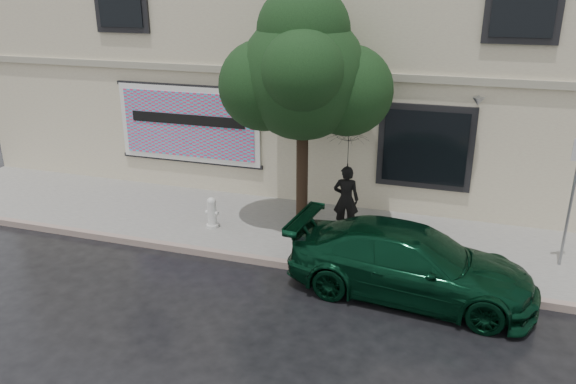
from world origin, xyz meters
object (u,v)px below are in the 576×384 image
(street_tree, at_px, (303,77))
(fire_hydrant, at_px, (212,213))
(car, at_px, (410,263))
(pedestrian, at_px, (346,199))

(street_tree, xyz_separation_m, fire_hydrant, (-2.03, -0.77, -3.22))
(car, relative_size, street_tree, 0.93)
(pedestrian, relative_size, street_tree, 0.33)
(street_tree, bearing_deg, fire_hydrant, -159.07)
(pedestrian, relative_size, fire_hydrant, 2.12)
(fire_hydrant, bearing_deg, pedestrian, 6.90)
(car, xyz_separation_m, fire_hydrant, (-4.86, 1.45, -0.16))
(car, relative_size, fire_hydrant, 6.08)
(car, bearing_deg, pedestrian, 43.65)
(car, relative_size, pedestrian, 2.86)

